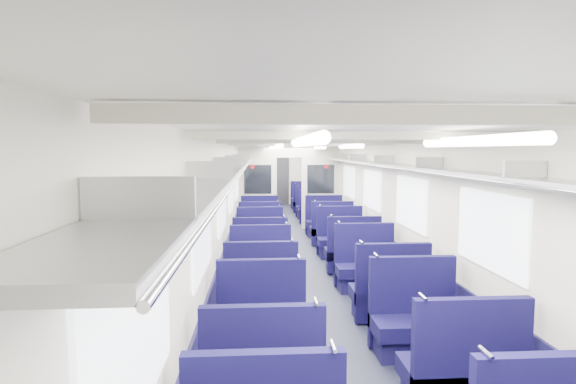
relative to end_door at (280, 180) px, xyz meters
name	(u,v)px	position (x,y,z in m)	size (l,w,h in m)	color
floor	(299,255)	(0.00, -8.94, -1.00)	(2.80, 18.00, 0.01)	black
ceiling	(300,143)	(0.00, -8.94, 1.35)	(2.80, 18.00, 0.01)	silver
wall_left	(232,200)	(-1.40, -8.94, 0.18)	(0.02, 18.00, 2.35)	beige
dado_left	(233,239)	(-1.39, -8.94, -0.65)	(0.03, 17.90, 0.70)	black
wall_right	(366,199)	(1.40, -8.94, 0.18)	(0.02, 18.00, 2.35)	beige
dado_right	(364,238)	(1.39, -8.94, -0.65)	(0.03, 17.90, 0.70)	black
wall_far	(280,176)	(0.00, 0.06, 0.18)	(2.80, 0.02, 2.35)	beige
luggage_rack_left	(241,161)	(-1.21, -8.94, 0.97)	(0.36, 17.40, 0.18)	#B2B5BA
luggage_rack_right	(357,161)	(1.21, -8.94, 0.97)	(0.36, 17.40, 0.18)	#B2B5BA
windows	(302,190)	(0.00, -9.40, 0.42)	(2.78, 15.60, 0.75)	white
ceiling_fittings	(301,146)	(0.00, -9.20, 1.29)	(2.70, 16.06, 0.11)	beige
end_door	(280,180)	(0.00, 0.00, 0.00)	(0.75, 0.06, 2.00)	black
bulkhead	(289,185)	(0.00, -5.75, 0.23)	(2.80, 0.10, 2.35)	beige
seat_5	(463,376)	(0.83, -14.84, -0.67)	(0.96, 0.53, 1.07)	#0F0C3C
seat_6	(262,328)	(-0.83, -13.71, -0.67)	(0.96, 0.53, 1.07)	#0F0C3C
seat_7	(415,324)	(0.83, -13.69, -0.67)	(0.96, 0.53, 1.07)	#0F0C3C
seat_8	(261,293)	(-0.83, -12.50, -0.67)	(0.96, 0.53, 1.07)	#0F0C3C
seat_9	(389,295)	(0.83, -12.71, -0.67)	(0.96, 0.53, 1.07)	#0F0C3C
seat_10	(261,272)	(-0.83, -11.46, -0.67)	(0.96, 0.53, 1.07)	#0F0C3C
seat_11	(365,269)	(0.83, -11.39, -0.67)	(0.96, 0.53, 1.07)	#0F0C3C
seat_12	(260,256)	(-0.83, -10.40, -0.67)	(0.96, 0.53, 1.07)	#0F0C3C
seat_13	(352,254)	(0.83, -10.39, -0.67)	(0.96, 0.53, 1.07)	#0F0C3C
seat_14	(260,242)	(-0.83, -9.19, -0.67)	(0.96, 0.53, 1.07)	#0F0C3C
seat_15	(340,241)	(0.83, -9.16, -0.67)	(0.96, 0.53, 1.07)	#0F0C3C
seat_16	(260,232)	(-0.83, -7.96, -0.67)	(0.96, 0.53, 1.07)	#0F0C3C
seat_17	(331,231)	(0.83, -8.01, -0.67)	(0.96, 0.53, 1.07)	#0F0C3C
seat_18	(260,224)	(-0.83, -6.87, -0.67)	(0.96, 0.53, 1.07)	#0F0C3C
seat_19	(324,223)	(0.83, -6.86, -0.67)	(0.96, 0.53, 1.07)	#0F0C3C
seat_20	(259,212)	(-0.83, -4.72, -0.67)	(0.96, 0.53, 1.07)	#0F0C3C
seat_21	(315,213)	(0.83, -4.86, -0.67)	(0.96, 0.53, 1.07)	#0F0C3C
seat_22	(259,208)	(-0.83, -3.70, -0.67)	(0.96, 0.53, 1.07)	#0F0C3C
seat_23	(311,208)	(0.83, -3.78, -0.67)	(0.96, 0.53, 1.07)	#0F0C3C
seat_24	(259,204)	(-0.83, -2.48, -0.67)	(0.96, 0.53, 1.07)	#0F0C3C
seat_25	(306,204)	(0.83, -2.51, -0.67)	(0.96, 0.53, 1.07)	#0F0C3C
seat_26	(259,200)	(-0.83, -1.25, -0.67)	(0.96, 0.53, 1.07)	#0F0C3C
seat_27	(304,200)	(0.83, -1.46, -0.67)	(0.96, 0.53, 1.07)	#0F0C3C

